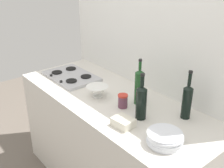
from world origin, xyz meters
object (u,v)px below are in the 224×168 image
wine_bottle_mid_left (139,86)px  condiment_jar_front (123,101)px  plate_stack (165,138)px  butter_dish (123,122)px  wine_bottle_leftmost (141,101)px  mixing_bowl (97,91)px  stovetop_hob (71,76)px  wine_bottle_mid_right (187,101)px

wine_bottle_mid_left → condiment_jar_front: bearing=-102.9°
plate_stack → butter_dish: bearing=-167.9°
butter_dish → plate_stack: bearing=12.1°
wine_bottle_leftmost → mixing_bowl: wine_bottle_leftmost is taller
stovetop_hob → wine_bottle_mid_left: size_ratio=1.46×
wine_bottle_mid_left → condiment_jar_front: size_ratio=3.48×
stovetop_hob → wine_bottle_leftmost: 0.91m
stovetop_hob → butter_dish: (0.91, -0.17, 0.01)m
wine_bottle_leftmost → condiment_jar_front: wine_bottle_leftmost is taller
plate_stack → wine_bottle_leftmost: (-0.29, 0.09, 0.09)m
plate_stack → stovetop_hob: bearing=174.9°
plate_stack → butter_dish: size_ratio=1.61×
butter_dish → wine_bottle_mid_right: bearing=64.7°
wine_bottle_mid_left → condiment_jar_front: wine_bottle_mid_left is taller
stovetop_hob → wine_bottle_mid_right: 1.12m
stovetop_hob → wine_bottle_mid_left: wine_bottle_mid_left is taller
stovetop_hob → wine_bottle_leftmost: (0.91, -0.01, 0.11)m
stovetop_hob → condiment_jar_front: 0.72m
wine_bottle_leftmost → butter_dish: (-0.00, -0.16, -0.10)m
stovetop_hob → butter_dish: size_ratio=3.79×
plate_stack → wine_bottle_mid_right: (-0.10, 0.33, 0.09)m
wine_bottle_leftmost → wine_bottle_mid_left: (-0.16, 0.14, 0.01)m
wine_bottle_mid_right → butter_dish: bearing=-115.3°
wine_bottle_mid_left → mixing_bowl: 0.34m
plate_stack → mixing_bowl: size_ratio=1.24×
stovetop_hob → wine_bottle_mid_right: bearing=11.7°
mixing_bowl → butter_dish: mixing_bowl is taller
stovetop_hob → wine_bottle_mid_left: bearing=9.5°
mixing_bowl → butter_dish: bearing=-15.5°
butter_dish → condiment_jar_front: 0.25m
wine_bottle_mid_right → wine_bottle_mid_left: bearing=-163.7°
wine_bottle_mid_right → butter_dish: size_ratio=2.55×
wine_bottle_mid_right → condiment_jar_front: wine_bottle_mid_right is taller
plate_stack → wine_bottle_mid_left: wine_bottle_mid_left is taller
wine_bottle_mid_right → condiment_jar_front: bearing=-148.4°
condiment_jar_front → wine_bottle_mid_right: bearing=31.6°
mixing_bowl → wine_bottle_mid_left: bearing=31.4°
wine_bottle_mid_left → butter_dish: (0.16, -0.29, -0.11)m
wine_bottle_mid_right → condiment_jar_front: size_ratio=3.41×
stovetop_hob → condiment_jar_front: condiment_jar_front is taller
wine_bottle_mid_right → butter_dish: 0.45m
wine_bottle_leftmost → wine_bottle_mid_left: size_ratio=0.93×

